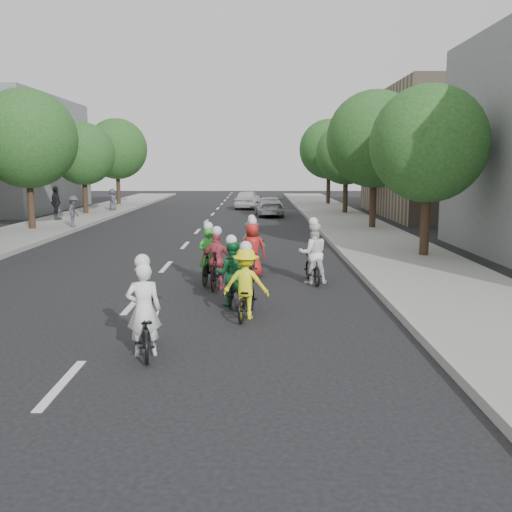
{
  "coord_description": "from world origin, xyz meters",
  "views": [
    {
      "loc": [
        2.93,
        -13.14,
        3.26
      ],
      "look_at": [
        2.92,
        0.97,
        1.0
      ],
      "focal_mm": 40.0,
      "sensor_mm": 36.0,
      "label": 1
    }
  ],
  "objects_px": {
    "cyclist_6": "(313,260)",
    "cyclist_4": "(252,255)",
    "spectator_0": "(74,211)",
    "spectator_2": "(113,199)",
    "cyclist_3": "(217,265)",
    "cyclist_7": "(252,243)",
    "spectator_1": "(56,203)",
    "follow_car_trail": "(248,199)",
    "cyclist_1": "(232,279)",
    "cyclist_0": "(145,322)",
    "follow_car_lead": "(269,206)",
    "cyclist_5": "(209,262)",
    "cyclist_2": "(246,290)"
  },
  "relations": [
    {
      "from": "follow_car_lead",
      "to": "cyclist_5",
      "type": "bearing_deg",
      "value": 81.23
    },
    {
      "from": "cyclist_3",
      "to": "cyclist_2",
      "type": "bearing_deg",
      "value": 112.99
    },
    {
      "from": "cyclist_7",
      "to": "spectator_0",
      "type": "relative_size",
      "value": 1.04
    },
    {
      "from": "cyclist_2",
      "to": "spectator_2",
      "type": "height_order",
      "value": "cyclist_2"
    },
    {
      "from": "cyclist_2",
      "to": "cyclist_6",
      "type": "height_order",
      "value": "cyclist_6"
    },
    {
      "from": "cyclist_1",
      "to": "cyclist_7",
      "type": "height_order",
      "value": "cyclist_1"
    },
    {
      "from": "cyclist_1",
      "to": "cyclist_6",
      "type": "distance_m",
      "value": 3.31
    },
    {
      "from": "follow_car_trail",
      "to": "spectator_0",
      "type": "relative_size",
      "value": 2.59
    },
    {
      "from": "cyclist_0",
      "to": "cyclist_4",
      "type": "relative_size",
      "value": 0.94
    },
    {
      "from": "cyclist_3",
      "to": "spectator_2",
      "type": "height_order",
      "value": "cyclist_3"
    },
    {
      "from": "cyclist_1",
      "to": "spectator_2",
      "type": "xyz_separation_m",
      "value": [
        -9.4,
        26.52,
        0.27
      ]
    },
    {
      "from": "cyclist_0",
      "to": "follow_car_trail",
      "type": "relative_size",
      "value": 0.44
    },
    {
      "from": "cyclist_4",
      "to": "follow_car_lead",
      "type": "xyz_separation_m",
      "value": [
        0.96,
        20.25,
        0.0
      ]
    },
    {
      "from": "cyclist_4",
      "to": "spectator_0",
      "type": "distance_m",
      "value": 15.13
    },
    {
      "from": "cyclist_4",
      "to": "cyclist_5",
      "type": "xyz_separation_m",
      "value": [
        -1.2,
        -1.1,
        -0.01
      ]
    },
    {
      "from": "spectator_1",
      "to": "follow_car_trail",
      "type": "bearing_deg",
      "value": -42.56
    },
    {
      "from": "cyclist_6",
      "to": "cyclist_4",
      "type": "bearing_deg",
      "value": -39.43
    },
    {
      "from": "cyclist_3",
      "to": "follow_car_trail",
      "type": "xyz_separation_m",
      "value": [
        0.4,
        28.21,
        0.08
      ]
    },
    {
      "from": "cyclist_1",
      "to": "cyclist_3",
      "type": "height_order",
      "value": "cyclist_3"
    },
    {
      "from": "cyclist_5",
      "to": "cyclist_7",
      "type": "relative_size",
      "value": 1.05
    },
    {
      "from": "cyclist_4",
      "to": "cyclist_6",
      "type": "relative_size",
      "value": 1.04
    },
    {
      "from": "cyclist_0",
      "to": "cyclist_2",
      "type": "relative_size",
      "value": 1.07
    },
    {
      "from": "cyclist_1",
      "to": "cyclist_4",
      "type": "distance_m",
      "value": 3.6
    },
    {
      "from": "cyclist_4",
      "to": "cyclist_7",
      "type": "bearing_deg",
      "value": -87.71
    },
    {
      "from": "cyclist_5",
      "to": "follow_car_trail",
      "type": "relative_size",
      "value": 0.42
    },
    {
      "from": "cyclist_4",
      "to": "spectator_1",
      "type": "bearing_deg",
      "value": -53.2
    },
    {
      "from": "spectator_0",
      "to": "spectator_2",
      "type": "height_order",
      "value": "spectator_0"
    },
    {
      "from": "spectator_0",
      "to": "follow_car_trail",
      "type": "bearing_deg",
      "value": -31.5
    },
    {
      "from": "cyclist_5",
      "to": "follow_car_trail",
      "type": "bearing_deg",
      "value": -83.31
    },
    {
      "from": "follow_car_trail",
      "to": "spectator_0",
      "type": "height_order",
      "value": "spectator_0"
    },
    {
      "from": "cyclist_1",
      "to": "cyclist_0",
      "type": "bearing_deg",
      "value": 70.09
    },
    {
      "from": "cyclist_2",
      "to": "cyclist_5",
      "type": "relative_size",
      "value": 0.98
    },
    {
      "from": "cyclist_1",
      "to": "cyclist_6",
      "type": "bearing_deg",
      "value": -129.24
    },
    {
      "from": "cyclist_0",
      "to": "spectator_2",
      "type": "bearing_deg",
      "value": -86.26
    },
    {
      "from": "cyclist_1",
      "to": "cyclist_3",
      "type": "distance_m",
      "value": 1.9
    },
    {
      "from": "cyclist_7",
      "to": "cyclist_0",
      "type": "bearing_deg",
      "value": 91.64
    },
    {
      "from": "cyclist_2",
      "to": "follow_car_trail",
      "type": "xyz_separation_m",
      "value": [
        -0.41,
        31.18,
        0.09
      ]
    },
    {
      "from": "cyclist_0",
      "to": "cyclist_7",
      "type": "height_order",
      "value": "cyclist_0"
    },
    {
      "from": "cyclist_2",
      "to": "cyclist_3",
      "type": "relative_size",
      "value": 0.97
    },
    {
      "from": "cyclist_3",
      "to": "spectator_1",
      "type": "height_order",
      "value": "spectator_1"
    },
    {
      "from": "cyclist_0",
      "to": "spectator_2",
      "type": "relative_size",
      "value": 1.21
    },
    {
      "from": "spectator_2",
      "to": "cyclist_3",
      "type": "bearing_deg",
      "value": -170.74
    },
    {
      "from": "cyclist_4",
      "to": "spectator_0",
      "type": "height_order",
      "value": "cyclist_4"
    },
    {
      "from": "cyclist_7",
      "to": "spectator_2",
      "type": "distance_m",
      "value": 22.58
    },
    {
      "from": "cyclist_4",
      "to": "follow_car_trail",
      "type": "xyz_separation_m",
      "value": [
        -0.52,
        26.48,
        0.08
      ]
    },
    {
      "from": "cyclist_0",
      "to": "cyclist_2",
      "type": "height_order",
      "value": "cyclist_0"
    },
    {
      "from": "cyclist_5",
      "to": "cyclist_6",
      "type": "xyz_separation_m",
      "value": [
        2.87,
        0.06,
        0.06
      ]
    },
    {
      "from": "cyclist_2",
      "to": "cyclist_4",
      "type": "xyz_separation_m",
      "value": [
        0.11,
        4.7,
        0.0
      ]
    },
    {
      "from": "cyclist_0",
      "to": "spectator_2",
      "type": "height_order",
      "value": "cyclist_0"
    },
    {
      "from": "cyclist_6",
      "to": "spectator_0",
      "type": "distance_m",
      "value": 16.99
    }
  ]
}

